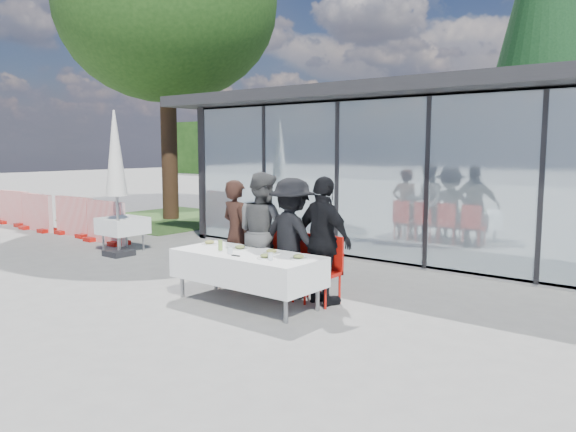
# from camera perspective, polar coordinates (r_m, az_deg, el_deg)

# --- Properties ---
(ground) EXTENTS (90.00, 90.00, 0.00)m
(ground) POSITION_cam_1_polar(r_m,az_deg,el_deg) (7.97, -5.78, -9.45)
(ground) COLOR gray
(ground) RESTS_ON ground
(pavilion) EXTENTS (14.80, 8.80, 3.44)m
(pavilion) POSITION_cam_1_polar(r_m,az_deg,el_deg) (14.03, 24.85, 5.93)
(pavilion) COLOR gray
(pavilion) RESTS_ON ground
(treeline) EXTENTS (62.50, 2.00, 4.40)m
(treeline) POSITION_cam_1_polar(r_m,az_deg,el_deg) (34.25, 26.30, 6.20)
(treeline) COLOR #183812
(treeline) RESTS_ON ground
(dining_table) EXTENTS (2.26, 0.96, 0.75)m
(dining_table) POSITION_cam_1_polar(r_m,az_deg,el_deg) (8.11, -4.21, -5.22)
(dining_table) COLOR white
(dining_table) RESTS_ON ground
(diner_a) EXTENTS (0.75, 0.75, 1.73)m
(diner_a) POSITION_cam_1_polar(r_m,az_deg,el_deg) (9.12, -5.26, -1.77)
(diner_a) COLOR #311C15
(diner_a) RESTS_ON ground
(diner_chair_a) EXTENTS (0.44, 0.44, 0.97)m
(diner_chair_a) POSITION_cam_1_polar(r_m,az_deg,el_deg) (9.22, -4.96, -3.74)
(diner_chair_a) COLOR #AE130B
(diner_chair_a) RESTS_ON ground
(diner_b) EXTENTS (1.08, 1.08, 1.88)m
(diner_b) POSITION_cam_1_polar(r_m,az_deg,el_deg) (8.73, -2.57, -1.66)
(diner_b) COLOR #535353
(diner_b) RESTS_ON ground
(diner_chair_b) EXTENTS (0.44, 0.44, 0.97)m
(diner_chair_b) POSITION_cam_1_polar(r_m,az_deg,el_deg) (8.85, -2.28, -4.18)
(diner_chair_b) COLOR #AE130B
(diner_chair_b) RESTS_ON ground
(diner_c) EXTENTS (1.28, 1.28, 1.80)m
(diner_c) POSITION_cam_1_polar(r_m,az_deg,el_deg) (8.37, 0.40, -2.28)
(diner_c) COLOR black
(diner_c) RESTS_ON ground
(diner_chair_c) EXTENTS (0.44, 0.44, 0.97)m
(diner_chair_c) POSITION_cam_1_polar(r_m,az_deg,el_deg) (8.49, 0.67, -4.65)
(diner_chair_c) COLOR #AE130B
(diner_chair_c) RESTS_ON ground
(diner_d) EXTENTS (1.31, 1.31, 1.85)m
(diner_d) POSITION_cam_1_polar(r_m,az_deg,el_deg) (8.03, 3.64, -2.54)
(diner_d) COLOR black
(diner_d) RESTS_ON ground
(diner_chair_d) EXTENTS (0.44, 0.44, 0.97)m
(diner_chair_d) POSITION_cam_1_polar(r_m,az_deg,el_deg) (8.15, 3.88, -5.15)
(diner_chair_d) COLOR #AE130B
(diner_chair_d) RESTS_ON ground
(plate_a) EXTENTS (0.25, 0.25, 0.07)m
(plate_a) POSITION_cam_1_polar(r_m,az_deg,el_deg) (8.79, -7.98, -2.73)
(plate_a) COLOR white
(plate_a) RESTS_ON dining_table
(plate_b) EXTENTS (0.25, 0.25, 0.07)m
(plate_b) POSITION_cam_1_polar(r_m,az_deg,el_deg) (8.32, -4.89, -3.24)
(plate_b) COLOR white
(plate_b) RESTS_ON dining_table
(plate_c) EXTENTS (0.25, 0.25, 0.07)m
(plate_c) POSITION_cam_1_polar(r_m,az_deg,el_deg) (7.98, -1.68, -3.66)
(plate_c) COLOR white
(plate_c) RESTS_ON dining_table
(plate_d) EXTENTS (0.25, 0.25, 0.07)m
(plate_d) POSITION_cam_1_polar(r_m,az_deg,el_deg) (7.59, 1.08, -4.21)
(plate_d) COLOR white
(plate_d) RESTS_ON dining_table
(plate_extra) EXTENTS (0.25, 0.25, 0.07)m
(plate_extra) POSITION_cam_1_polar(r_m,az_deg,el_deg) (7.63, -2.30, -4.15)
(plate_extra) COLOR white
(plate_extra) RESTS_ON dining_table
(juice_bottle) EXTENTS (0.06, 0.06, 0.15)m
(juice_bottle) POSITION_cam_1_polar(r_m,az_deg,el_deg) (8.29, -6.89, -2.96)
(juice_bottle) COLOR #80A645
(juice_bottle) RESTS_ON dining_table
(drinking_glasses) EXTENTS (0.80, 0.09, 0.10)m
(drinking_glasses) POSITION_cam_1_polar(r_m,az_deg,el_deg) (7.77, -3.92, -3.79)
(drinking_glasses) COLOR silver
(drinking_glasses) RESTS_ON dining_table
(folded_eyeglasses) EXTENTS (0.14, 0.03, 0.01)m
(folded_eyeglasses) POSITION_cam_1_polar(r_m,az_deg,el_deg) (7.83, -5.33, -4.03)
(folded_eyeglasses) COLOR black
(folded_eyeglasses) RESTS_ON dining_table
(spare_table_left) EXTENTS (0.86, 0.86, 0.74)m
(spare_table_left) POSITION_cam_1_polar(r_m,az_deg,el_deg) (12.69, -16.44, -0.97)
(spare_table_left) COLOR white
(spare_table_left) RESTS_ON ground
(market_umbrella) EXTENTS (0.50, 0.50, 3.00)m
(market_umbrella) POSITION_cam_1_polar(r_m,az_deg,el_deg) (12.05, -17.11, 5.23)
(market_umbrella) COLOR black
(market_umbrella) RESTS_ON ground
(construction_barriers) EXTENTS (7.80, 0.60, 1.00)m
(construction_barriers) POSITION_cam_1_polar(r_m,az_deg,el_deg) (16.68, -23.94, 0.15)
(construction_barriers) COLOR red
(construction_barriers) RESTS_ON ground
(deciduous_tree) EXTENTS (7.04, 6.40, 9.38)m
(deciduous_tree) POSITION_cam_1_polar(r_m,az_deg,el_deg) (18.47, -12.32, 20.09)
(deciduous_tree) COLOR #382316
(deciduous_tree) RESTS_ON ground
(conifer_tree) EXTENTS (4.00, 4.00, 10.50)m
(conifer_tree) POSITION_cam_1_polar(r_m,az_deg,el_deg) (19.45, 24.52, 17.46)
(conifer_tree) COLOR #382316
(conifer_tree) RESTS_ON ground
(grass_patch) EXTENTS (5.00, 5.00, 0.02)m
(grass_patch) POSITION_cam_1_polar(r_m,az_deg,el_deg) (18.12, -11.79, -0.25)
(grass_patch) COLOR #385926
(grass_patch) RESTS_ON ground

